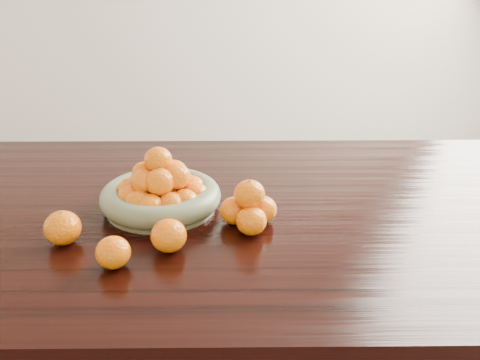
{
  "coord_description": "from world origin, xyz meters",
  "views": [
    {
      "loc": [
        0.03,
        -1.16,
        1.31
      ],
      "look_at": [
        0.04,
        -0.02,
        0.83
      ],
      "focal_mm": 40.0,
      "sensor_mm": 36.0,
      "label": 1
    }
  ],
  "objects_px": {
    "dining_table": "(222,240)",
    "loose_orange_0": "(63,228)",
    "orange_pyramid": "(249,208)",
    "fruit_bowl": "(161,192)"
  },
  "relations": [
    {
      "from": "loose_orange_0",
      "to": "orange_pyramid",
      "type": "bearing_deg",
      "value": 10.4
    },
    {
      "from": "fruit_bowl",
      "to": "loose_orange_0",
      "type": "height_order",
      "value": "fruit_bowl"
    },
    {
      "from": "dining_table",
      "to": "loose_orange_0",
      "type": "height_order",
      "value": "loose_orange_0"
    },
    {
      "from": "dining_table",
      "to": "fruit_bowl",
      "type": "xyz_separation_m",
      "value": [
        -0.14,
        -0.01,
        0.13
      ]
    },
    {
      "from": "dining_table",
      "to": "loose_orange_0",
      "type": "bearing_deg",
      "value": -152.76
    },
    {
      "from": "fruit_bowl",
      "to": "orange_pyramid",
      "type": "height_order",
      "value": "fruit_bowl"
    },
    {
      "from": "orange_pyramid",
      "to": "loose_orange_0",
      "type": "bearing_deg",
      "value": -169.6
    },
    {
      "from": "orange_pyramid",
      "to": "loose_orange_0",
      "type": "relative_size",
      "value": 1.67
    },
    {
      "from": "fruit_bowl",
      "to": "orange_pyramid",
      "type": "xyz_separation_m",
      "value": [
        0.21,
        -0.09,
        0.0
      ]
    },
    {
      "from": "dining_table",
      "to": "loose_orange_0",
      "type": "xyz_separation_m",
      "value": [
        -0.33,
        -0.17,
        0.13
      ]
    }
  ]
}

